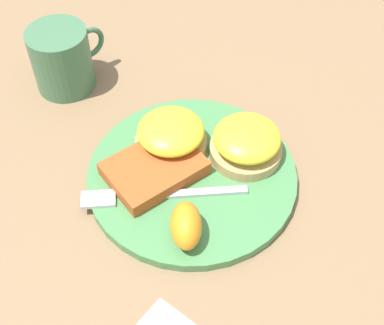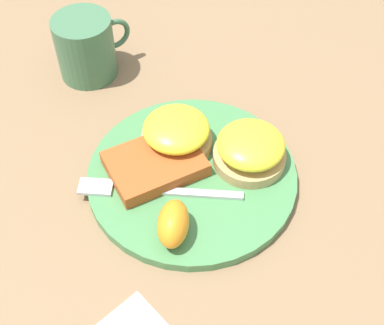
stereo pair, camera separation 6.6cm
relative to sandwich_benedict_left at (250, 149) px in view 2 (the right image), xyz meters
name	(u,v)px [view 2 (the right image)]	position (x,y,z in m)	size (l,w,h in m)	color
ground_plane	(192,179)	(-0.07, 0.02, -0.04)	(1.10, 1.10, 0.00)	#846647
plate	(192,176)	(-0.07, 0.02, -0.03)	(0.27, 0.27, 0.01)	#47844C
sandwich_benedict_left	(250,149)	(0.00, 0.00, 0.00)	(0.09, 0.09, 0.05)	tan
sandwich_benedict_right	(176,134)	(-0.07, 0.07, 0.00)	(0.09, 0.09, 0.05)	tan
hashbrown_patty	(155,164)	(-0.11, 0.05, -0.01)	(0.12, 0.08, 0.02)	#AE4E21
orange_wedge	(173,224)	(-0.14, -0.04, 0.00)	(0.06, 0.04, 0.04)	orange
fork	(149,190)	(-0.13, 0.03, -0.02)	(0.17, 0.13, 0.00)	silver
cup	(86,47)	(-0.09, 0.28, 0.01)	(0.12, 0.09, 0.09)	#42704C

